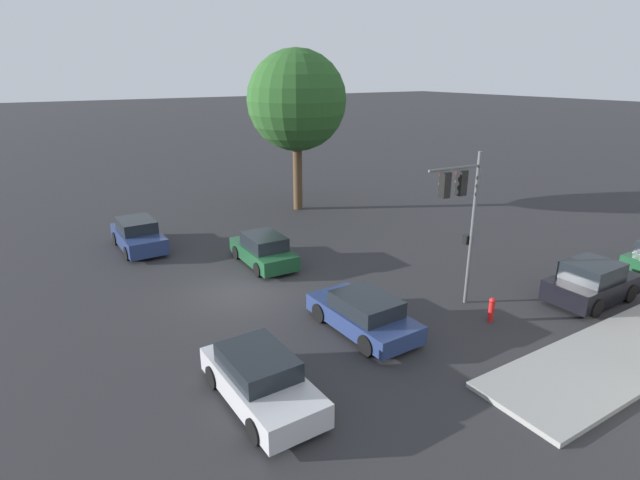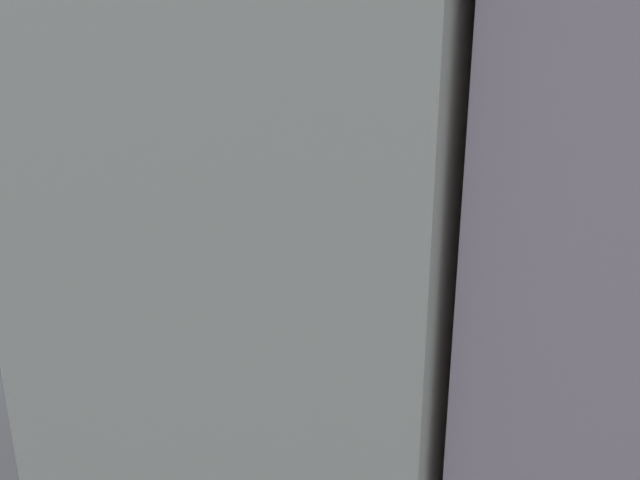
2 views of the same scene
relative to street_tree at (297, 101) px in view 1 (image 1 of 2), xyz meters
The scene contains 9 objects.
ground_plane 14.70m from the street_tree, 40.15° to the right, with size 300.00×300.00×0.00m, color #28282B.
street_tree is the anchor object (origin of this frame).
traffic_signal 15.76m from the street_tree, ahead, with size 0.52×2.46×5.86m.
crossing_car_0 17.44m from the street_tree, 21.72° to the right, with size 4.36×2.10×1.34m.
crossing_car_1 11.61m from the street_tree, 38.93° to the right, with size 4.10×1.93×1.45m.
crossing_car_2 12.46m from the street_tree, 77.26° to the right, with size 4.26×1.97×1.51m.
crossing_car_3 20.85m from the street_tree, 32.55° to the right, with size 4.33×2.00×1.42m.
parked_car_0 19.15m from the street_tree, ahead, with size 2.03×3.84×1.62m.
fire_hydrant 18.25m from the street_tree, ahead, with size 0.22×0.22×0.92m.
Camera 1 is at (17.43, -7.05, 8.56)m, focal length 28.00 mm.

